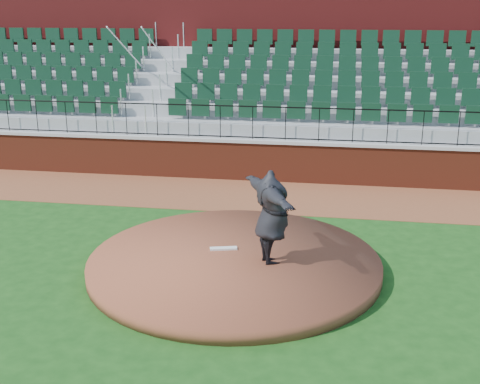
{
  "coord_description": "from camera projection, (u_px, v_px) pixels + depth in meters",
  "views": [
    {
      "loc": [
        2.04,
        -11.04,
        5.24
      ],
      "look_at": [
        0.0,
        1.5,
        1.3
      ],
      "focal_mm": 45.25,
      "sensor_mm": 36.0,
      "label": 1
    }
  ],
  "objects": [
    {
      "name": "pitching_rubber",
      "position": [
        223.0,
        248.0,
        12.89
      ],
      "size": [
        0.6,
        0.29,
        0.04
      ],
      "primitive_type": "cube",
      "rotation": [
        0.0,
        0.0,
        0.26
      ],
      "color": "white",
      "rests_on": "pitchers_mound"
    },
    {
      "name": "seating_stands",
      "position": [
        278.0,
        94.0,
        20.75
      ],
      "size": [
        34.0,
        5.1,
        4.6
      ],
      "primitive_type": null,
      "color": "gray",
      "rests_on": "ground"
    },
    {
      "name": "warning_track",
      "position": [
        262.0,
        195.0,
        17.36
      ],
      "size": [
        34.0,
        3.2,
        0.01
      ],
      "primitive_type": "cube",
      "color": "brown",
      "rests_on": "ground"
    },
    {
      "name": "field_wall",
      "position": [
        268.0,
        162.0,
        18.69
      ],
      "size": [
        34.0,
        0.35,
        1.2
      ],
      "primitive_type": "cube",
      "color": "maroon",
      "rests_on": "ground"
    },
    {
      "name": "pitchers_mound",
      "position": [
        234.0,
        263.0,
        12.52
      ],
      "size": [
        6.02,
        6.02,
        0.25
      ],
      "primitive_type": "cylinder",
      "color": "brown",
      "rests_on": "ground"
    },
    {
      "name": "concourse_wall",
      "position": [
        286.0,
        72.0,
        23.26
      ],
      "size": [
        34.0,
        0.5,
        5.5
      ],
      "primitive_type": "cube",
      "color": "maroon",
      "rests_on": "ground"
    },
    {
      "name": "ground",
      "position": [
        228.0,
        275.0,
        12.27
      ],
      "size": [
        90.0,
        90.0,
        0.0
      ],
      "primitive_type": "plane",
      "color": "#154212",
      "rests_on": "ground"
    },
    {
      "name": "wall_cap",
      "position": [
        269.0,
        141.0,
        18.5
      ],
      "size": [
        34.0,
        0.45,
        0.1
      ],
      "primitive_type": "cube",
      "color": "#B7B7B7",
      "rests_on": "field_wall"
    },
    {
      "name": "wall_railing",
      "position": [
        269.0,
        123.0,
        18.33
      ],
      "size": [
        34.0,
        0.05,
        1.0
      ],
      "primitive_type": null,
      "color": "black",
      "rests_on": "wall_cap"
    },
    {
      "name": "pitcher",
      "position": [
        272.0,
        217.0,
        11.96
      ],
      "size": [
        1.66,
        2.42,
        1.94
      ],
      "primitive_type": "imported",
      "rotation": [
        0.0,
        0.0,
        2.04
      ],
      "color": "black",
      "rests_on": "pitchers_mound"
    }
  ]
}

